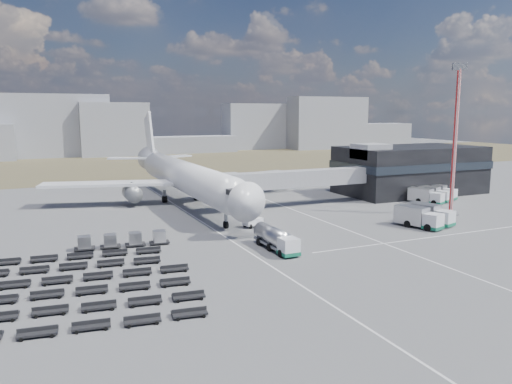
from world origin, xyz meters
name	(u,v)px	position (x,y,z in m)	size (l,w,h in m)	color
ground	(250,242)	(0.00, 0.00, 0.00)	(420.00, 420.00, 0.00)	#565659
grass_strip	(119,164)	(0.00, 110.00, 0.01)	(420.00, 90.00, 0.01)	brown
lane_markings	(302,230)	(9.77, 3.00, 0.01)	(47.12, 110.00, 0.01)	silver
terminal	(409,169)	(47.77, 23.96, 5.25)	(30.40, 16.40, 11.00)	black
jet_bridge	(285,180)	(15.90, 20.42, 5.05)	(30.30, 3.80, 7.05)	#939399
airliner	(182,175)	(0.00, 32.38, 5.29)	(51.59, 64.53, 17.62)	white
skyline	(102,130)	(-0.13, 147.53, 10.07)	(300.16, 26.16, 24.24)	gray
fuel_tanker	(276,239)	(1.51, -4.91, 1.42)	(2.42, 8.85, 2.85)	white
pushback_tug	(253,223)	(4.00, 8.00, 0.67)	(2.86, 1.61, 1.33)	white
catering_truck	(232,195)	(8.98, 29.28, 1.39)	(4.42, 6.41, 2.72)	white
service_trucks_near	(424,216)	(28.35, -2.00, 1.57)	(7.88, 8.66, 2.89)	white
service_trucks_far	(433,194)	(45.21, 14.03, 1.43)	(10.53, 9.44, 2.63)	white
uld_row	(123,240)	(-16.00, 4.29, 0.99)	(12.01, 2.70, 1.65)	black
baggage_dollies	(27,290)	(-27.25, -8.90, 0.36)	(33.39, 25.73, 0.72)	black
floodlight_mast	(455,141)	(38.20, 2.42, 12.60)	(2.36, 1.94, 25.14)	red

